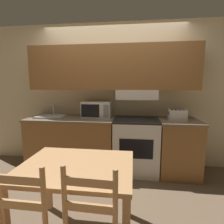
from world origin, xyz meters
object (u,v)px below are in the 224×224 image
at_px(toaster, 177,115).
at_px(dining_table, 77,176).
at_px(stove_range, 136,145).
at_px(sink_basin, 50,116).
at_px(microwave, 97,109).

height_order(toaster, dining_table, toaster).
xyz_separation_m(stove_range, toaster, (0.65, -0.02, 0.54)).
distance_m(sink_basin, dining_table, 1.73).
bearing_deg(dining_table, toaster, 49.39).
bearing_deg(stove_range, sink_basin, -179.69).
bearing_deg(sink_basin, dining_table, -56.44).
distance_m(stove_range, toaster, 0.84).
distance_m(microwave, dining_table, 1.59).
bearing_deg(sink_basin, toaster, -0.31).
height_order(stove_range, microwave, microwave).
bearing_deg(toaster, sink_basin, 179.69).
relative_size(microwave, dining_table, 0.49).
bearing_deg(microwave, dining_table, -85.26).
bearing_deg(microwave, sink_basin, -171.87).
height_order(toaster, sink_basin, sink_basin).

